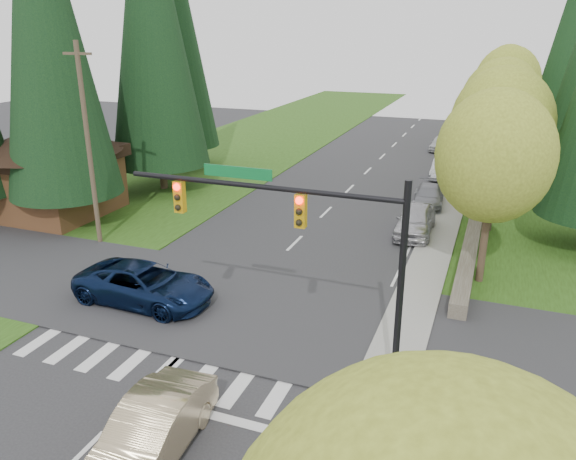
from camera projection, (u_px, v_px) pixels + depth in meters
The scene contains 29 objects.
ground at pixel (101, 434), 15.48m from camera, with size 120.00×120.00×0.00m, color #28282B.
grass_east at pixel (563, 245), 28.70m from camera, with size 14.00×110.00×0.06m, color #274512.
grass_west at pixel (135, 195), 37.37m from camera, with size 14.00×110.00×0.06m, color #274512.
cross_street at pixel (230, 307), 22.50m from camera, with size 120.00×8.00×0.10m, color #28282B.
sidewalk_east at pixel (445, 219), 32.48m from camera, with size 1.80×80.00×0.13m, color gray.
curb_east at pixel (430, 218), 32.76m from camera, with size 0.20×80.00×0.13m, color gray.
stone_wall_north at pixel (483, 183), 38.84m from camera, with size 0.70×40.00×0.70m, color #4C4438.
traffic_signal at pixel (306, 232), 16.26m from camera, with size 8.70×0.37×6.80m.
brown_building at pixel (50, 162), 32.58m from camera, with size 8.40×8.40×5.40m.
utility_pole at pixel (88, 145), 27.43m from camera, with size 1.60×0.24×10.00m.
decid_tree_0 at pixel (495, 157), 22.79m from camera, with size 4.80×4.80×8.37m.
decid_tree_1 at pixel (501, 125), 28.83m from camera, with size 5.20×5.20×8.80m.
decid_tree_2 at pixel (501, 106), 35.00m from camera, with size 5.00×5.00×8.82m.
decid_tree_3 at pixel (504, 97), 41.21m from camera, with size 5.00×5.00×8.55m.
decid_tree_4 at pixel (507, 83), 47.19m from camera, with size 5.40×5.40×9.18m.
decid_tree_5 at pixel (505, 82), 53.58m from camera, with size 4.80×4.80×8.30m.
decid_tree_6 at pixel (507, 73), 59.59m from camera, with size 5.20×5.20×8.86m.
conifer_w_a at pixel (45, 22), 28.42m from camera, with size 6.12×6.12×19.80m.
conifer_w_b at pixel (57, 40), 33.27m from camera, with size 5.44×5.44×17.80m.
conifer_w_c at pixel (151, 14), 34.94m from camera, with size 6.46×6.46×20.80m.
conifer_w_e at pixel (175, 30), 41.22m from camera, with size 5.78×5.78×18.80m.
conifer_e_c at pixel (569, 42), 49.79m from camera, with size 5.10×5.10×16.80m.
sedan_champagne at pixel (151, 432), 14.41m from camera, with size 1.68×4.81×1.58m, color tan.
suv_navy at pixel (145, 284), 22.62m from camera, with size 2.65×5.74×1.60m, color #0B1837.
parked_car_a at pixel (415, 220), 30.08m from camera, with size 1.88×4.68×1.59m, color #B0B0B5.
parked_car_b at pixel (429, 196), 34.92m from camera, with size 1.76×4.33×1.26m, color slate.
parked_car_c at pixel (442, 169), 41.32m from camera, with size 1.40×4.01×1.32m, color silver.
parked_car_d at pixel (440, 143), 50.54m from camera, with size 1.52×3.79×1.29m, color silver.
parked_car_e at pixel (448, 140), 51.86m from camera, with size 1.96×4.83×1.40m, color #A4A3A7.
Camera 1 is at (9.30, -9.96, 10.60)m, focal length 35.00 mm.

